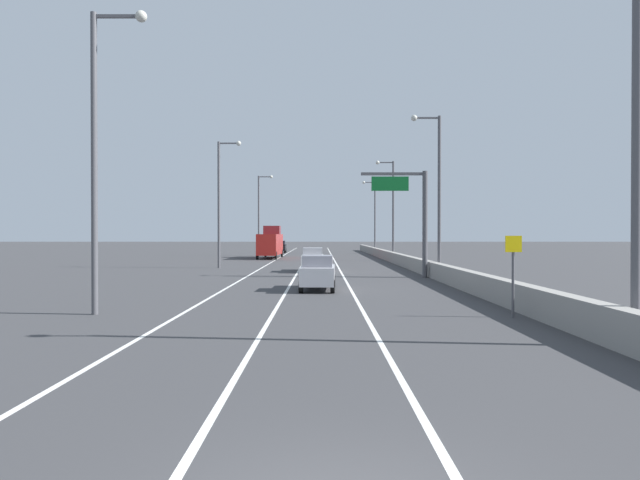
{
  "coord_description": "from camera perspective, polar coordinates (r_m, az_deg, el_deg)",
  "views": [
    {
      "loc": [
        -0.2,
        -5.77,
        3.05
      ],
      "look_at": [
        -0.0,
        38.34,
        2.6
      ],
      "focal_mm": 30.91,
      "sensor_mm": 36.0,
      "label": 1
    }
  ],
  "objects": [
    {
      "name": "lamp_post_right_fourth",
      "position": [
        87.86,
        5.3,
        2.85
      ],
      "size": [
        2.14,
        0.44,
        11.53
      ],
      "color": "#4C4C51",
      "rests_on": "ground_plane"
    },
    {
      "name": "box_truck",
      "position": [
        70.85,
        -5.41,
        -0.34
      ],
      "size": [
        2.61,
        10.02,
        4.18
      ],
      "color": "#A51E19",
      "rests_on": "ground_plane"
    },
    {
      "name": "lane_stripe_center",
      "position": [
        60.87,
        -1.95,
        -2.29
      ],
      "size": [
        0.16,
        130.0,
        0.0
      ],
      "primitive_type": "cube",
      "color": "silver",
      "rests_on": "ground_plane"
    },
    {
      "name": "speed_advisory_sign",
      "position": [
        21.37,
        19.11,
        -2.9
      ],
      "size": [
        0.6,
        0.11,
        3.0
      ],
      "color": "#4C4C51",
      "rests_on": "ground_plane"
    },
    {
      "name": "overhead_sign_gantry",
      "position": [
        39.22,
        9.49,
        3.03
      ],
      "size": [
        4.68,
        0.36,
        7.5
      ],
      "color": "#47474C",
      "rests_on": "ground_plane"
    },
    {
      "name": "lane_stripe_right",
      "position": [
        60.87,
        1.34,
        -2.29
      ],
      "size": [
        0.16,
        130.0,
        0.0
      ],
      "primitive_type": "cube",
      "color": "silver",
      "rests_on": "ground_plane"
    },
    {
      "name": "lamp_post_right_third",
      "position": [
        63.84,
        7.13,
        3.71
      ],
      "size": [
        2.14,
        0.44,
        11.53
      ],
      "color": "#4C4C51",
      "rests_on": "ground_plane"
    },
    {
      "name": "lamp_post_left_mid",
      "position": [
        50.8,
        -10.44,
        4.51
      ],
      "size": [
        2.14,
        0.44,
        11.53
      ],
      "color": "#4C4C51",
      "rests_on": "ground_plane"
    },
    {
      "name": "car_silver_0",
      "position": [
        30.24,
        -0.47,
        -3.39
      ],
      "size": [
        2.0,
        4.54,
        1.91
      ],
      "color": "#B7B7BC",
      "rests_on": "ground_plane"
    },
    {
      "name": "lane_stripe_left",
      "position": [
        61.08,
        -5.24,
        -2.28
      ],
      "size": [
        0.16,
        130.0,
        0.0
      ],
      "primitive_type": "cube",
      "color": "silver",
      "rests_on": "ground_plane"
    },
    {
      "name": "jersey_barrier_right",
      "position": [
        46.53,
        9.62,
        -2.5
      ],
      "size": [
        0.6,
        120.0,
        1.1
      ],
      "primitive_type": "cube",
      "color": "gray",
      "rests_on": "ground_plane"
    },
    {
      "name": "lamp_post_right_near",
      "position": [
        17.41,
        29.01,
        12.05
      ],
      "size": [
        2.14,
        0.44,
        11.53
      ],
      "color": "#4C4C51",
      "rests_on": "ground_plane"
    },
    {
      "name": "lamp_post_left_near",
      "position": [
        22.77,
        -22.07,
        9.34
      ],
      "size": [
        2.14,
        0.44,
        11.53
      ],
      "color": "#4C4C51",
      "rests_on": "ground_plane"
    },
    {
      "name": "car_white_1",
      "position": [
        45.13,
        -1.02,
        -2.05
      ],
      "size": [
        1.84,
        4.79,
        1.96
      ],
      "color": "white",
      "rests_on": "ground_plane"
    },
    {
      "name": "car_black_2",
      "position": [
        90.7,
        -4.42,
        -0.71
      ],
      "size": [
        1.93,
        4.13,
        2.02
      ],
      "color": "black",
      "rests_on": "ground_plane"
    },
    {
      "name": "lamp_post_left_far",
      "position": [
        79.42,
        -6.46,
        3.09
      ],
      "size": [
        2.14,
        0.44,
        11.53
      ],
      "color": "#4C4C51",
      "rests_on": "ground_plane"
    },
    {
      "name": "lamp_post_right_second",
      "position": [
        40.07,
        11.67,
        5.56
      ],
      "size": [
        2.14,
        0.44,
        11.53
      ],
      "color": "#4C4C51",
      "rests_on": "ground_plane"
    },
    {
      "name": "ground_plane",
      "position": [
        69.84,
        -0.1,
        -1.92
      ],
      "size": [
        320.0,
        320.0,
        0.0
      ],
      "primitive_type": "plane",
      "color": "#38383A"
    }
  ]
}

